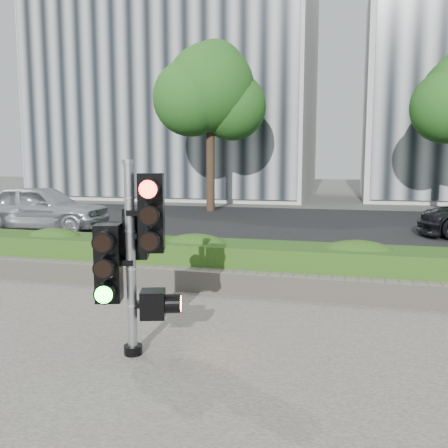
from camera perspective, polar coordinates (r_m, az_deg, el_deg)
name	(u,v)px	position (r m, az deg, el deg)	size (l,w,h in m)	color
ground	(226,340)	(5.68, 0.19, -13.81)	(120.00, 120.00, 0.00)	#51514C
road	(306,228)	(15.32, 9.79, -0.47)	(60.00, 13.00, 0.02)	black
curb	(270,275)	(8.61, 5.58, -6.07)	(60.00, 0.25, 0.12)	gray
stone_wall	(257,284)	(7.39, 3.99, -7.20)	(12.00, 0.32, 0.34)	gray
hedge	(265,264)	(7.97, 4.90, -4.87)	(12.00, 1.00, 0.68)	#568A2A
building_left	(179,74)	(30.46, -5.39, 17.55)	(16.00, 9.00, 15.00)	#B7B7B2
tree_left	(210,92)	(20.76, -1.67, 15.57)	(4.61, 4.03, 7.34)	black
traffic_signal	(134,249)	(5.02, -10.81, -2.91)	(0.75, 0.64, 2.05)	black
car_silver	(41,207)	(15.48, -21.17, 1.87)	(1.65, 4.10, 1.40)	silver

